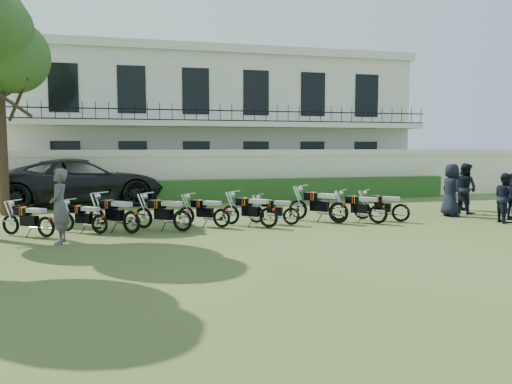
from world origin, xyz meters
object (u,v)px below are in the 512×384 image
Objects in this scene: officer_5 at (463,190)px; officer_1 at (505,198)px; motorcycle_3 at (182,215)px; motorcycle_6 at (291,212)px; motorcycle_2 at (131,216)px; officer_3 at (451,190)px; motorcycle_1 at (99,219)px; motorcycle_4 at (222,213)px; officer_4 at (465,188)px; motorcycle_5 at (269,212)px; suv at (81,182)px; motorcycle_9 at (401,208)px; motorcycle_7 at (339,207)px; motorcycle_8 at (378,209)px; inspector at (59,206)px; motorcycle_0 at (46,222)px.

officer_1 is at bearing -172.28° from officer_5.
motorcycle_6 is (3.40, 0.42, -0.07)m from motorcycle_3.
motorcycle_2 is 0.82× the size of officer_3.
motorcycle_1 is at bearing 93.94° from officer_3.
officer_5 is at bearing -40.29° from motorcycle_3.
motorcycle_3 is 11.18m from officer_5.
motorcycle_4 is at bearing 121.17° from officer_5.
officer_4 is at bearing -44.07° from motorcycle_3.
motorcycle_5 is at bearing -44.82° from motorcycle_2.
suv reaches higher than officer_5.
motorcycle_1 is at bearing 130.99° from motorcycle_9.
officer_4 reaches higher than motorcycle_3.
motorcycle_1 is 7.73m from suv.
motorcycle_9 is at bearing -48.32° from motorcycle_7.
motorcycle_3 is at bearing 140.91° from motorcycle_7.
motorcycle_8 is at bearing -56.48° from motorcycle_4.
motorcycle_3 is at bearing 96.05° from officer_3.
motorcycle_8 is 9.35m from inspector.
suv is 15.19m from officer_4.
motorcycle_6 is 3.63m from motorcycle_9.
motorcycle_5 is at bearing -67.04° from motorcycle_4.
officer_1 is at bearing -130.99° from suv.
motorcycle_8 is 0.90m from motorcycle_9.
officer_4 is (3.38, 1.37, 0.46)m from motorcycle_9.
suv is (-8.36, 7.47, 0.44)m from motorcycle_7.
motorcycle_7 is at bearing 99.79° from inspector.
motorcycle_2 is 1.41m from motorcycle_3.
motorcycle_8 is (4.93, -0.42, 0.02)m from motorcycle_4.
officer_4 is at bearing -36.73° from motorcycle_5.
officer_3 reaches higher than motorcycle_7.
inspector is at bearing 145.40° from motorcycle_7.
motorcycle_7 is at bearing -42.29° from motorcycle_2.
motorcycle_0 is 14.75m from officer_5.
motorcycle_4 is at bearing 107.62° from inspector.
officer_1 is 3.08m from officer_5.
officer_1 reaches higher than officer_5.
officer_5 reaches higher than motorcycle_1.
motorcycle_9 is 3.37m from officer_1.
motorcycle_1 is at bearing 99.40° from officer_1.
motorcycle_4 is 1.02× the size of motorcycle_6.
motorcycle_5 reaches higher than motorcycle_6.
motorcycle_7 is at bearing -40.20° from motorcycle_5.
motorcycle_4 reaches higher than motorcycle_6.
motorcycle_0 is 4.86m from motorcycle_4.
motorcycle_5 is 7.01m from officer_3.
motorcycle_5 is 0.81× the size of officer_3.
officer_5 is (9.72, 1.92, 0.33)m from motorcycle_4.
motorcycle_5 reaches higher than motorcycle_1.
inspector is 14.45m from officer_5.
inspector reaches higher than motorcycle_0.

